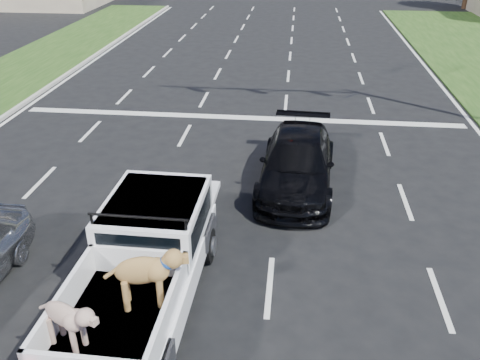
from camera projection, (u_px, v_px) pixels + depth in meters
The scene contains 4 objects.
ground at pixel (188, 281), 10.91m from camera, with size 160.00×160.00×0.00m, color black.
road_markings at pixel (228, 154), 16.69m from camera, with size 17.75×60.00×0.01m.
pickup_truck at pixel (142, 267), 9.74m from camera, with size 2.32×5.65×2.11m.
black_coupe at pixel (297, 163), 14.42m from camera, with size 2.04×5.02×1.46m, color black.
Camera 1 is at (2.05, -8.50, 6.97)m, focal length 38.00 mm.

